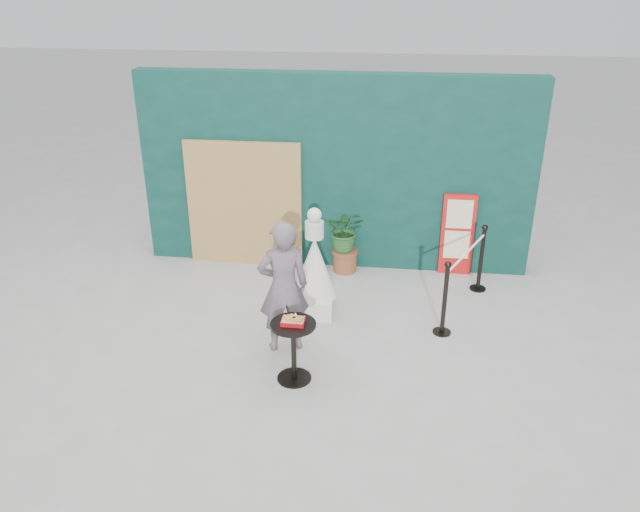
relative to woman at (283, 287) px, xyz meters
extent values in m
plane|color=#ADAAA5|center=(0.37, -0.57, -0.85)|extent=(60.00, 60.00, 0.00)
cube|color=#0A2D28|center=(0.37, 2.58, 0.65)|extent=(6.00, 0.30, 3.00)
cube|color=tan|center=(-1.03, 2.37, 0.15)|extent=(1.80, 0.08, 2.00)
imported|color=slate|center=(0.00, 0.00, 0.00)|extent=(0.72, 0.59, 1.71)
cube|color=red|center=(2.27, 2.39, -0.20)|extent=(0.50, 0.06, 1.30)
cube|color=beige|center=(2.27, 2.35, 0.15)|extent=(0.38, 0.02, 0.45)
cube|color=beige|center=(2.27, 2.35, -0.35)|extent=(0.38, 0.02, 0.45)
cube|color=red|center=(2.27, 2.35, -0.70)|extent=(0.38, 0.02, 0.18)
cube|color=silver|center=(0.26, 0.90, -0.71)|extent=(0.52, 0.52, 0.28)
cone|color=white|center=(0.26, 0.90, -0.15)|extent=(0.60, 0.60, 0.85)
cylinder|color=silver|center=(0.26, 0.90, 0.39)|extent=(0.25, 0.25, 0.23)
sphere|color=white|center=(0.26, 0.90, 0.60)|extent=(0.19, 0.19, 0.19)
cylinder|color=black|center=(0.22, -0.65, -0.84)|extent=(0.40, 0.40, 0.02)
cylinder|color=black|center=(0.22, -0.65, -0.49)|extent=(0.06, 0.06, 0.72)
cylinder|color=black|center=(0.22, -0.65, -0.12)|extent=(0.52, 0.52, 0.03)
cube|color=#AA1214|center=(0.22, -0.65, -0.08)|extent=(0.26, 0.19, 0.05)
cube|color=#EE1F3E|center=(0.22, -0.65, -0.05)|extent=(0.24, 0.17, 0.00)
cube|color=#C58C48|center=(0.18, -0.64, -0.04)|extent=(0.15, 0.14, 0.02)
cube|color=#C28B47|center=(0.27, -0.67, -0.04)|extent=(0.13, 0.13, 0.02)
cone|color=yellow|center=(0.24, -0.60, -0.02)|extent=(0.06, 0.06, 0.06)
cylinder|color=brown|center=(0.56, 2.26, -0.70)|extent=(0.37, 0.37, 0.31)
cylinder|color=brown|center=(0.56, 2.26, -0.52)|extent=(0.41, 0.41, 0.05)
imported|color=#245524|center=(0.56, 2.26, -0.16)|extent=(0.60, 0.52, 0.67)
cylinder|color=black|center=(1.99, 0.58, -0.84)|extent=(0.24, 0.24, 0.02)
cylinder|color=black|center=(1.99, 0.58, -0.37)|extent=(0.06, 0.06, 0.96)
sphere|color=black|center=(1.99, 0.58, 0.14)|extent=(0.09, 0.09, 0.09)
cylinder|color=black|center=(2.59, 1.88, -0.84)|extent=(0.24, 0.24, 0.02)
cylinder|color=black|center=(2.59, 1.88, -0.37)|extent=(0.06, 0.06, 0.96)
sphere|color=black|center=(2.59, 1.88, 0.14)|extent=(0.09, 0.09, 0.09)
cylinder|color=white|center=(2.29, 1.23, 0.03)|extent=(0.63, 1.31, 0.03)
camera|label=1|loc=(1.24, -6.56, 3.52)|focal=35.00mm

